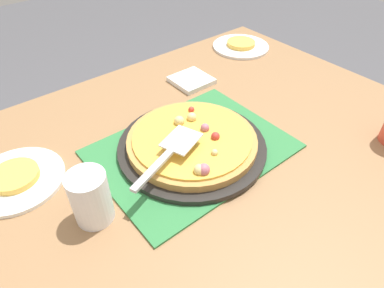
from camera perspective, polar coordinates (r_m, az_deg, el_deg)
name	(u,v)px	position (r m, az deg, el deg)	size (l,w,h in m)	color
ground_plane	(192,288)	(1.48, 0.00, -23.19)	(8.00, 8.00, 0.00)	#4C4C51
dining_table	(192,179)	(0.95, 0.00, -5.93)	(1.40, 1.00, 0.75)	olive
placemat	(192,149)	(0.87, 0.00, -0.85)	(0.48, 0.36, 0.01)	#2D753D
pizza_pan	(192,146)	(0.86, 0.00, -0.35)	(0.38, 0.38, 0.01)	black
pizza	(192,140)	(0.85, 0.03, 0.65)	(0.33, 0.33, 0.05)	#B78442
plate_near_left	(241,46)	(1.40, 8.26, 16.06)	(0.22, 0.22, 0.01)	white
plate_far_right	(16,180)	(0.89, -27.63, -5.38)	(0.22, 0.22, 0.01)	white
served_slice_left	(241,43)	(1.39, 8.31, 16.55)	(0.11, 0.11, 0.02)	#EAB747
served_slice_right	(15,176)	(0.88, -27.88, -4.78)	(0.11, 0.11, 0.02)	#EAB747
cup_far	(91,198)	(0.71, -16.82, -8.70)	(0.08, 0.08, 0.12)	white
pizza_server	(170,152)	(0.76, -3.72, -1.30)	(0.23, 0.12, 0.01)	silver
napkin_stack	(191,80)	(1.15, -0.11, 10.77)	(0.12, 0.12, 0.02)	white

